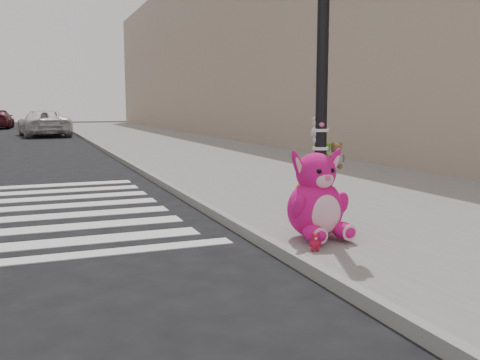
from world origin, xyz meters
name	(u,v)px	position (x,y,z in m)	size (l,w,h in m)	color
ground	(171,299)	(0.00, 0.00, 0.00)	(120.00, 120.00, 0.00)	black
sidewalk_near	(252,163)	(5.00, 10.00, 0.07)	(7.00, 80.00, 0.14)	slate
curb_edge	(136,168)	(1.55, 10.00, 0.07)	(0.12, 80.00, 0.15)	gray
bld_near	(276,40)	(10.50, 20.00, 5.00)	(5.00, 60.00, 10.00)	tan
signal_pole	(322,104)	(2.61, 1.82, 1.80)	(0.67, 0.50, 4.00)	black
pink_bunny	(317,201)	(2.12, 1.04, 0.60)	(0.80, 0.84, 1.13)	#E2137F
red_teddy	(315,242)	(1.80, 0.50, 0.25)	(0.15, 0.10, 0.22)	red
car_white_near	(44,123)	(-0.33, 29.11, 0.76)	(2.54, 5.50, 1.53)	silver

